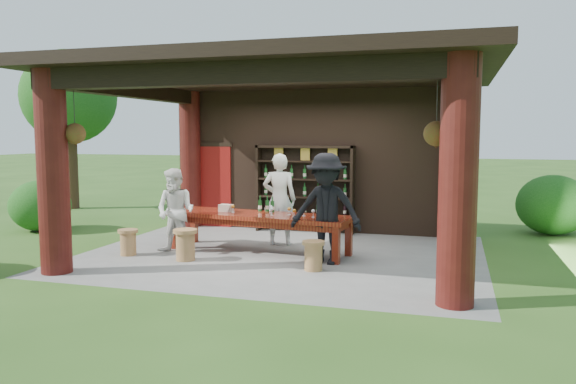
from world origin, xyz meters
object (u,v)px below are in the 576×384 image
(wine_shelf, at_px, (305,189))
(guest_man, at_px, (326,209))
(tasting_table, at_px, (258,220))
(stool_near_right, at_px, (313,255))
(guest_woman, at_px, (176,211))
(napkin_basket, at_px, (226,208))
(stool_near_left, at_px, (185,244))
(stool_far_left, at_px, (128,242))
(host, at_px, (279,199))

(wine_shelf, bearing_deg, guest_man, -68.33)
(tasting_table, relative_size, stool_near_right, 7.48)
(guest_woman, bearing_deg, napkin_basket, 46.66)
(stool_near_right, bearing_deg, wine_shelf, 107.19)
(stool_near_left, relative_size, guest_woman, 0.35)
(stool_near_right, bearing_deg, stool_near_left, 178.22)
(stool_near_right, bearing_deg, napkin_basket, 149.35)
(stool_far_left, relative_size, napkin_basket, 1.88)
(wine_shelf, bearing_deg, stool_near_right, -72.81)
(stool_far_left, bearing_deg, guest_woman, 26.69)
(tasting_table, relative_size, guest_woman, 2.29)
(stool_far_left, distance_m, host, 3.09)
(guest_woman, bearing_deg, stool_near_left, -43.16)
(stool_far_left, bearing_deg, guest_man, 6.16)
(tasting_table, bearing_deg, stool_near_left, -134.47)
(napkin_basket, bearing_deg, stool_near_right, -30.65)
(stool_near_left, bearing_deg, tasting_table, 45.53)
(stool_near_right, bearing_deg, guest_woman, 168.86)
(host, distance_m, napkin_basket, 1.14)
(guest_woman, distance_m, guest_man, 2.93)
(guest_man, bearing_deg, tasting_table, 161.26)
(guest_woman, bearing_deg, guest_man, 4.61)
(tasting_table, relative_size, napkin_basket, 14.33)
(wine_shelf, xyz_separation_m, stool_near_right, (1.09, -3.51, -0.75))
(wine_shelf, height_order, stool_near_right, wine_shelf)
(stool_near_left, bearing_deg, wine_shelf, 69.10)
(stool_near_left, relative_size, host, 0.30)
(tasting_table, bearing_deg, stool_near_right, -39.32)
(tasting_table, xyz_separation_m, guest_woman, (-1.47, -0.56, 0.18))
(guest_woman, bearing_deg, stool_near_right, -6.58)
(stool_near_right, height_order, host, host)
(stool_near_right, bearing_deg, tasting_table, 140.68)
(tasting_table, xyz_separation_m, stool_near_right, (1.37, -1.12, -0.37))
(wine_shelf, bearing_deg, stool_far_left, -127.24)
(wine_shelf, distance_m, stool_near_left, 3.75)
(stool_near_left, distance_m, stool_near_right, 2.40)
(wine_shelf, xyz_separation_m, tasting_table, (-0.28, -2.39, -0.38))
(tasting_table, xyz_separation_m, stool_far_left, (-2.26, -0.96, -0.38))
(host, bearing_deg, wine_shelf, -103.51)
(stool_near_left, height_order, guest_man, guest_man)
(wine_shelf, distance_m, napkin_basket, 2.49)
(stool_near_right, height_order, stool_far_left, stool_near_right)
(guest_woman, height_order, napkin_basket, guest_woman)
(stool_near_left, xyz_separation_m, guest_woman, (-0.44, 0.49, 0.51))
(stool_near_left, xyz_separation_m, guest_man, (2.49, 0.49, 0.67))
(tasting_table, bearing_deg, wine_shelf, 83.22)
(host, bearing_deg, stool_far_left, 27.00)
(stool_near_right, bearing_deg, guest_man, 81.32)
(tasting_table, bearing_deg, host, 78.49)
(tasting_table, relative_size, stool_near_left, 6.58)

